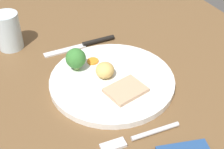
{
  "coord_description": "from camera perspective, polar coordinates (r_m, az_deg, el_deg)",
  "views": [
    {
      "loc": [
        -50.03,
        24.93,
        48.01
      ],
      "look_at": [
        -2.39,
        1.91,
        6.0
      ],
      "focal_mm": 51.33,
      "sensor_mm": 36.0,
      "label": 1
    }
  ],
  "objects": [
    {
      "name": "fork",
      "position": [
        0.58,
        4.72,
        -11.02
      ],
      "size": [
        2.37,
        15.31,
        0.9
      ],
      "rotation": [
        0.0,
        0.0,
        1.51
      ],
      "color": "silver",
      "rests_on": "dining_table"
    },
    {
      "name": "broccoli_floret",
      "position": [
        0.69,
        -6.47,
        2.86
      ],
      "size": [
        4.44,
        4.44,
        5.14
      ],
      "color": "#8CB766",
      "rests_on": "dinner_plate"
    },
    {
      "name": "roast_potato_left",
      "position": [
        0.68,
        -1.27,
        0.78
      ],
      "size": [
        5.78,
        5.73,
        3.24
      ],
      "primitive_type": "ellipsoid",
      "rotation": [
        0.0,
        0.0,
        2.5
      ],
      "color": "#D8B260",
      "rests_on": "dinner_plate"
    },
    {
      "name": "knife",
      "position": [
        0.81,
        -4.59,
        5.4
      ],
      "size": [
        1.76,
        18.51,
        1.2
      ],
      "rotation": [
        0.0,
        0.0,
        1.57
      ],
      "color": "black",
      "rests_on": "dining_table"
    },
    {
      "name": "dinner_plate",
      "position": [
        0.69,
        -0.0,
        -1.11
      ],
      "size": [
        26.74,
        26.74,
        1.4
      ],
      "primitive_type": "cylinder",
      "color": "white",
      "rests_on": "dining_table"
    },
    {
      "name": "meat_slice_main",
      "position": [
        0.65,
        2.46,
        -2.8
      ],
      "size": [
        7.46,
        8.8,
        0.8
      ],
      "primitive_type": "cube",
      "rotation": [
        0.0,
        0.0,
        4.93
      ],
      "color": "tan",
      "rests_on": "dinner_plate"
    },
    {
      "name": "dining_table",
      "position": [
        0.73,
        0.54,
        -1.13
      ],
      "size": [
        120.0,
        84.0,
        3.6
      ],
      "primitive_type": "cube",
      "color": "brown",
      "rests_on": "ground"
    },
    {
      "name": "carrot_coin_front",
      "position": [
        0.73,
        -3.44,
        2.4
      ],
      "size": [
        2.61,
        2.61,
        0.41
      ],
      "primitive_type": "cylinder",
      "color": "orange",
      "rests_on": "dinner_plate"
    },
    {
      "name": "water_glass",
      "position": [
        0.82,
        -17.99,
        7.36
      ],
      "size": [
        6.04,
        6.04,
        9.14
      ],
      "primitive_type": "cylinder",
      "color": "silver",
      "rests_on": "dining_table"
    }
  ]
}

